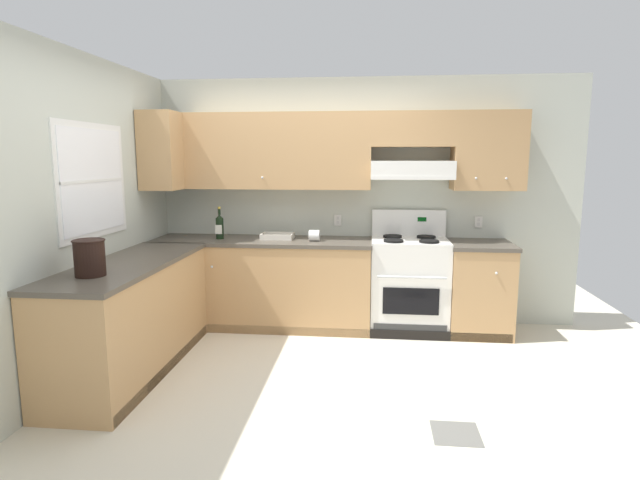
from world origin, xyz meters
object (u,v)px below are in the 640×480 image
wine_bottle (220,226)px  bowl (278,237)px  bucket (90,257)px  paper_towel_roll (314,235)px  stove (409,284)px

wine_bottle → bowl: wine_bottle is taller
bucket → paper_towel_roll: (1.39, 1.69, -0.08)m
stove → wine_bottle: wine_bottle is taller
stove → paper_towel_roll: 1.07m
stove → wine_bottle: (-1.94, -0.02, 0.56)m
bowl → bucket: 2.05m
wine_bottle → bowl: 0.60m
stove → bowl: (-1.35, 0.04, 0.45)m
wine_bottle → paper_towel_roll: 0.99m
bucket → stove: bearing=36.7°
paper_towel_roll → wine_bottle: bearing=177.6°
stove → bucket: bearing=-143.3°
stove → wine_bottle: size_ratio=3.62×
stove → bowl: 1.42m
stove → bowl: bearing=178.2°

